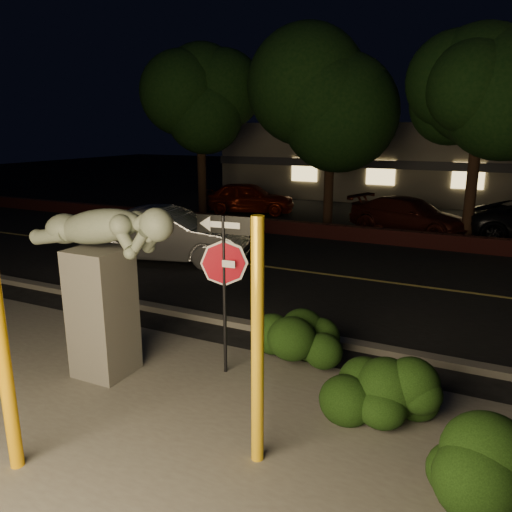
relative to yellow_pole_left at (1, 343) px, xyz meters
The scene contains 21 objects.
ground 12.02m from the yellow_pole_left, 83.87° to the left, with size 90.00×90.00×0.00m, color black.
patio 2.15m from the yellow_pole_left, 33.78° to the left, with size 14.00×6.00×0.02m, color #4C4944.
road 9.07m from the yellow_pole_left, 81.81° to the left, with size 80.00×8.00×0.01m, color black.
lane_marking 9.07m from the yellow_pole_left, 81.81° to the left, with size 80.00×0.12×0.01m, color #AF9A46.
curb 5.13m from the yellow_pole_left, 74.99° to the left, with size 80.00×0.25×0.12m, color #4C4944.
brick_wall 13.27m from the yellow_pole_left, 84.47° to the left, with size 40.00×0.35×0.50m, color #3F1414.
parking_lot 18.96m from the yellow_pole_left, 86.13° to the left, with size 40.00×12.00×0.01m, color black.
building 26.87m from the yellow_pole_left, 87.28° to the left, with size 22.00×10.20×4.00m.
tree_far_a 16.75m from the yellow_pole_left, 114.36° to the left, with size 4.60×4.60×7.43m.
tree_far_b 15.77m from the yellow_pole_left, 94.66° to the left, with size 5.20×5.20×8.41m.
tree_far_c 15.69m from the yellow_pole_left, 75.56° to the left, with size 4.80×4.80×7.84m.
yellow_pole_left is the anchor object (origin of this frame).
yellow_pole_right 2.72m from the yellow_pole_left, 28.38° to the left, with size 0.14×0.14×2.86m, color yellow.
signpost 3.17m from the yellow_pole_left, 71.15° to the left, with size 0.84×0.12×2.49m.
sculpture 2.26m from the yellow_pole_left, 105.33° to the left, with size 2.50×0.78×2.69m.
hedge_center 4.32m from the yellow_pole_left, 64.10° to the left, with size 1.81×0.85×0.94m, color black.
hedge_right 4.62m from the yellow_pole_left, 37.38° to the left, with size 1.64×0.88×1.07m, color black.
hedge_far_right 5.29m from the yellow_pole_left, 19.56° to the left, with size 1.47×0.92×1.02m, color black.
silver_sedan 9.10m from the yellow_pole_left, 114.78° to the left, with size 1.61×4.63×1.53m, color #ABAAB0.
parked_car_red 17.57m from the yellow_pole_left, 108.18° to the left, with size 1.66×4.12×1.40m, color maroon.
parked_car_darkred 15.44m from the yellow_pole_left, 83.40° to the left, with size 1.81×4.44×1.29m, color #40140E.
Camera 1 is at (3.29, -5.07, 3.72)m, focal length 35.00 mm.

